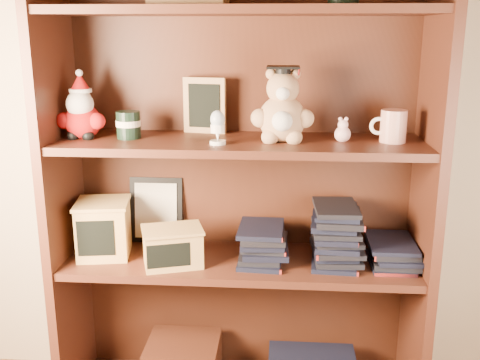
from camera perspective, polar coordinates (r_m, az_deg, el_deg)
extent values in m
cube|color=tan|center=(1.94, -4.45, 14.02)|extent=(3.00, 0.04, 2.50)
cube|color=#452013|center=(1.92, -17.64, -0.23)|extent=(0.03, 0.35, 1.60)
cube|color=#452013|center=(1.84, 18.45, -0.96)|extent=(0.03, 0.35, 1.60)
cube|color=#401D11|center=(1.95, 0.37, 0.70)|extent=(1.20, 0.02, 1.60)
cube|color=#452013|center=(1.72, 0.00, 16.83)|extent=(1.14, 0.33, 0.02)
cube|color=#452013|center=(1.88, 0.00, -8.34)|extent=(1.14, 0.33, 0.02)
cube|color=#452013|center=(1.76, 0.00, 3.70)|extent=(1.14, 0.33, 0.02)
sphere|color=#A50F0F|center=(1.85, -15.69, 5.75)|extent=(0.11, 0.11, 0.11)
sphere|color=#A50F0F|center=(1.85, -17.41, 5.77)|extent=(0.05, 0.05, 0.05)
sphere|color=#A50F0F|center=(1.82, -14.35, 5.82)|extent=(0.05, 0.05, 0.05)
sphere|color=black|center=(1.84, -16.59, 4.34)|extent=(0.04, 0.04, 0.04)
sphere|color=black|center=(1.83, -15.19, 4.35)|extent=(0.04, 0.04, 0.04)
sphere|color=white|center=(1.83, -15.96, 7.43)|extent=(0.09, 0.09, 0.09)
sphere|color=#D8B293|center=(1.84, -15.85, 8.07)|extent=(0.06, 0.06, 0.06)
cone|color=#A50F0F|center=(1.84, -15.96, 9.53)|extent=(0.07, 0.07, 0.06)
sphere|color=white|center=(1.84, -16.03, 10.41)|extent=(0.02, 0.02, 0.02)
cylinder|color=white|center=(1.84, -15.90, 8.74)|extent=(0.07, 0.07, 0.01)
cylinder|color=black|center=(1.81, -11.26, 5.51)|extent=(0.07, 0.07, 0.09)
cylinder|color=beige|center=(1.81, -11.27, 5.68)|extent=(0.08, 0.08, 0.02)
cube|color=#9E7547|center=(1.87, -3.61, 7.57)|extent=(0.14, 0.04, 0.18)
cube|color=black|center=(1.86, -3.66, 7.53)|extent=(0.11, 0.02, 0.14)
cube|color=#9E7547|center=(1.91, -3.45, 5.43)|extent=(0.07, 0.07, 0.01)
cylinder|color=white|center=(1.69, -2.27, 3.83)|extent=(0.05, 0.05, 0.01)
cone|color=white|center=(1.68, -2.28, 4.55)|extent=(0.02, 0.02, 0.03)
cylinder|color=white|center=(1.68, -2.29, 5.27)|extent=(0.04, 0.04, 0.02)
ellipsoid|color=#ACBED1|center=(1.68, -2.30, 6.18)|extent=(0.04, 0.04, 0.05)
sphere|color=tan|center=(1.74, 4.31, 6.21)|extent=(0.15, 0.15, 0.15)
sphere|color=white|center=(1.68, 4.31, 5.98)|extent=(0.06, 0.06, 0.06)
sphere|color=tan|center=(1.72, 2.05, 6.31)|extent=(0.06, 0.06, 0.06)
sphere|color=tan|center=(1.72, 6.58, 6.22)|extent=(0.06, 0.06, 0.06)
sphere|color=tan|center=(1.71, 3.05, 4.39)|extent=(0.05, 0.05, 0.05)
sphere|color=tan|center=(1.71, 5.50, 4.35)|extent=(0.05, 0.05, 0.05)
sphere|color=tan|center=(1.73, 4.37, 9.27)|extent=(0.10, 0.10, 0.10)
sphere|color=white|center=(1.69, 4.36, 8.77)|extent=(0.04, 0.04, 0.04)
sphere|color=tan|center=(1.74, 3.18, 10.69)|extent=(0.03, 0.03, 0.03)
sphere|color=tan|center=(1.74, 5.62, 10.64)|extent=(0.03, 0.03, 0.03)
cylinder|color=black|center=(1.72, 4.41, 10.99)|extent=(0.05, 0.05, 0.02)
cube|color=black|center=(1.72, 4.42, 11.37)|extent=(0.10, 0.10, 0.01)
cylinder|color=#A50F0F|center=(1.70, 6.01, 10.90)|extent=(0.00, 0.05, 0.03)
sphere|color=beige|center=(1.76, 10.38, 4.59)|extent=(0.05, 0.05, 0.05)
sphere|color=beige|center=(1.75, 10.42, 5.54)|extent=(0.03, 0.03, 0.03)
sphere|color=beige|center=(1.75, 10.16, 6.13)|extent=(0.01, 0.01, 0.01)
sphere|color=beige|center=(1.75, 10.74, 6.11)|extent=(0.01, 0.01, 0.01)
cylinder|color=silver|center=(1.78, 15.32, 5.30)|extent=(0.08, 0.08, 0.10)
torus|color=white|center=(1.77, 13.90, 5.35)|extent=(0.06, 0.01, 0.06)
cube|color=black|center=(2.01, -8.50, -3.02)|extent=(0.19, 0.05, 0.23)
cube|color=beige|center=(2.00, -8.55, -3.10)|extent=(0.15, 0.03, 0.19)
cube|color=tan|center=(1.93, -13.67, -4.90)|extent=(0.19, 0.19, 0.18)
cube|color=black|center=(1.85, -14.45, -5.76)|extent=(0.12, 0.02, 0.12)
cube|color=tan|center=(1.90, -13.84, -2.29)|extent=(0.20, 0.20, 0.01)
cube|color=tan|center=(1.82, -6.85, -6.84)|extent=(0.21, 0.17, 0.12)
cube|color=black|center=(1.76, -7.26, -7.62)|extent=(0.13, 0.04, 0.08)
cube|color=tan|center=(1.80, -6.91, -5.03)|extent=(0.22, 0.19, 0.01)
cube|color=black|center=(1.87, 2.27, -7.83)|extent=(0.14, 0.20, 0.02)
cube|color=black|center=(1.86, 2.27, -7.37)|extent=(0.14, 0.20, 0.02)
cube|color=black|center=(1.86, 2.28, -6.92)|extent=(0.14, 0.20, 0.02)
cube|color=black|center=(1.85, 2.28, -6.46)|extent=(0.14, 0.20, 0.02)
cube|color=black|center=(1.84, 2.29, -5.99)|extent=(0.14, 0.20, 0.02)
cube|color=black|center=(1.84, 2.29, -5.53)|extent=(0.14, 0.20, 0.02)
cube|color=black|center=(1.83, 2.30, -5.06)|extent=(0.14, 0.20, 0.02)
cube|color=black|center=(1.88, 9.67, -7.94)|extent=(0.14, 0.20, 0.02)
cube|color=black|center=(1.87, 9.69, -7.49)|extent=(0.14, 0.20, 0.02)
cube|color=black|center=(1.86, 9.71, -7.03)|extent=(0.14, 0.20, 0.02)
cube|color=black|center=(1.86, 9.73, -6.58)|extent=(0.14, 0.20, 0.02)
cube|color=black|center=(1.85, 9.75, -6.12)|extent=(0.14, 0.20, 0.02)
cube|color=black|center=(1.85, 9.77, -5.65)|extent=(0.14, 0.20, 0.02)
cube|color=black|center=(1.84, 9.80, -5.19)|extent=(0.14, 0.20, 0.02)
cube|color=black|center=(1.84, 9.82, -4.72)|extent=(0.14, 0.20, 0.02)
cube|color=black|center=(1.83, 9.84, -4.25)|extent=(0.14, 0.20, 0.02)
cube|color=black|center=(1.82, 9.86, -3.77)|extent=(0.14, 0.20, 0.02)
cube|color=black|center=(1.82, 9.89, -3.30)|extent=(0.14, 0.20, 0.02)
cube|color=black|center=(1.81, 9.91, -2.82)|extent=(0.14, 0.20, 0.02)
cube|color=black|center=(1.90, 15.32, -7.94)|extent=(0.14, 0.20, 0.02)
cube|color=black|center=(1.90, 15.36, -7.49)|extent=(0.14, 0.20, 0.02)
cube|color=black|center=(1.89, 15.39, -7.05)|extent=(0.14, 0.20, 0.02)
cube|color=black|center=(1.89, 15.42, -6.59)|extent=(0.14, 0.20, 0.02)
cube|color=black|center=(1.88, 15.46, -6.14)|extent=(0.14, 0.20, 0.02)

